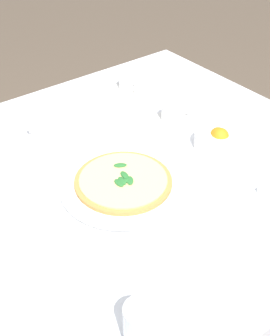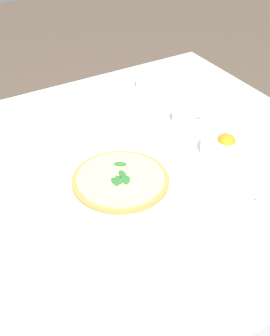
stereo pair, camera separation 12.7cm
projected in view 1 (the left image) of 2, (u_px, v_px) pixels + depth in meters
ground_plane at (143, 310)px, 1.77m from camera, size 8.00×8.00×0.00m
dining_table at (145, 193)px, 1.41m from camera, size 1.16×1.16×0.73m
pizza_plate at (123, 185)px, 1.22m from camera, size 0.35×0.35×0.02m
pizza at (123, 181)px, 1.22m from camera, size 0.26×0.26×0.02m
coffee_cup_right_edge at (173, 114)px, 1.49m from camera, size 0.13×0.13×0.06m
coffee_cup_near_right at (44, 134)px, 1.39m from camera, size 0.13×0.13×0.06m
coffee_cup_near_left at (129, 83)px, 1.66m from camera, size 0.13×0.13×0.07m
water_glass_far_right at (141, 328)px, 0.84m from camera, size 0.07×0.07×0.10m
citrus_bowl at (219, 140)px, 1.37m from camera, size 0.15×0.15×0.06m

